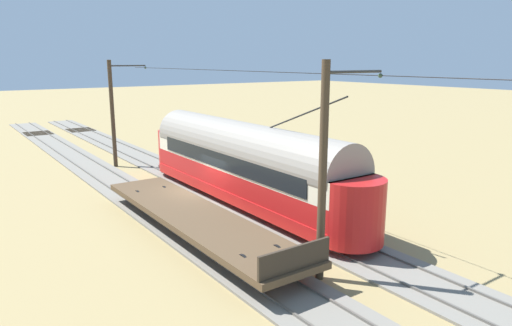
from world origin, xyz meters
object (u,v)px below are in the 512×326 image
at_px(flatcar_adjacent, 197,218).
at_px(catenary_pole_mid_near, 324,169).
at_px(switch_stand, 172,151).
at_px(catenary_pole_foreground, 113,112).
at_px(vintage_streetcar, 243,162).

height_order(flatcar_adjacent, catenary_pole_mid_near, catenary_pole_mid_near).
bearing_deg(switch_stand, catenary_pole_foreground, -2.30).
xyz_separation_m(vintage_streetcar, catenary_pole_mid_near, (2.49, 8.61, 1.60)).
xyz_separation_m(vintage_streetcar, flatcar_adjacent, (4.20, 2.74, -1.40)).
relative_size(vintage_streetcar, flatcar_adjacent, 1.30).
height_order(flatcar_adjacent, catenary_pole_foreground, catenary_pole_foreground).
xyz_separation_m(catenary_pole_foreground, switch_stand, (-4.23, 0.17, -3.16)).
bearing_deg(catenary_pole_mid_near, vintage_streetcar, -106.16).
relative_size(catenary_pole_foreground, switch_stand, 5.99).
relative_size(vintage_streetcar, switch_stand, 14.36).
bearing_deg(catenary_pole_foreground, flatcar_adjacent, 83.64).
bearing_deg(catenary_pole_foreground, catenary_pole_mid_near, 90.00).
bearing_deg(catenary_pole_mid_near, switch_stand, -101.39).
height_order(flatcar_adjacent, switch_stand, flatcar_adjacent).
relative_size(catenary_pole_foreground, catenary_pole_mid_near, 1.00).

